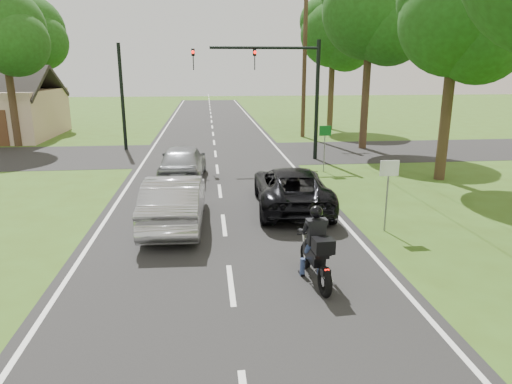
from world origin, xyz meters
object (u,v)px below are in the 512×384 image
utility_pole_far (305,61)px  motorcycle_rider (316,253)px  sign_white (389,178)px  traffic_signal (281,78)px  silver_sedan (175,201)px  dark_suv (291,188)px  sign_green (325,137)px  silver_suv (183,162)px

utility_pole_far → motorcycle_rider: bearing=-101.0°
sign_white → motorcycle_rider: bearing=-132.8°
motorcycle_rider → traffic_signal: 14.52m
silver_sedan → utility_pole_far: 19.89m
dark_suv → utility_pole_far: size_ratio=0.51×
sign_white → sign_green: size_ratio=1.00×
motorcycle_rider → dark_suv: size_ratio=0.41×
silver_suv → motorcycle_rider: bearing=111.4°
silver_suv → sign_white: size_ratio=2.14×
dark_suv → silver_suv: 5.88m
utility_pole_far → sign_green: utility_pole_far is taller
motorcycle_rider → utility_pole_far: size_ratio=0.21×
silver_sedan → silver_suv: (-0.04, 5.86, 0.00)m
dark_suv → sign_white: size_ratio=2.39×
silver_suv → sign_white: sign_white is taller
utility_pole_far → sign_white: bearing=-94.5°
utility_pole_far → sign_white: utility_pole_far is taller
traffic_signal → dark_suv: bearing=-96.6°
silver_sedan → sign_green: bearing=-131.0°
silver_sedan → sign_green: size_ratio=2.21×
dark_suv → sign_white: sign_white is taller
silver_sedan → utility_pole_far: utility_pole_far is taller
motorcycle_rider → dark_suv: bearing=81.2°
dark_suv → sign_green: 6.05m
motorcycle_rider → sign_green: (3.00, 11.02, 0.89)m
motorcycle_rider → traffic_signal: bearing=80.1°
silver_suv → utility_pole_far: 14.89m
dark_suv → silver_suv: size_ratio=1.12×
dark_suv → silver_sedan: silver_sedan is taller
traffic_signal → utility_pole_far: size_ratio=0.64×
silver_suv → sign_green: (6.39, 0.98, 0.81)m
motorcycle_rider → utility_pole_far: (4.30, 22.04, 4.38)m
dark_suv → silver_suv: bearing=-45.8°
silver_suv → sign_white: 9.40m
dark_suv → silver_suv: silver_suv is taller
silver_sedan → traffic_signal: size_ratio=0.74×
silver_sedan → traffic_signal: bearing=-114.1°
silver_suv → sign_green: sign_green is taller
motorcycle_rider → silver_suv: bearing=104.6°
motorcycle_rider → silver_suv: size_ratio=0.46×
silver_sedan → silver_suv: bearing=-87.8°
silver_suv → traffic_signal: 7.11m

